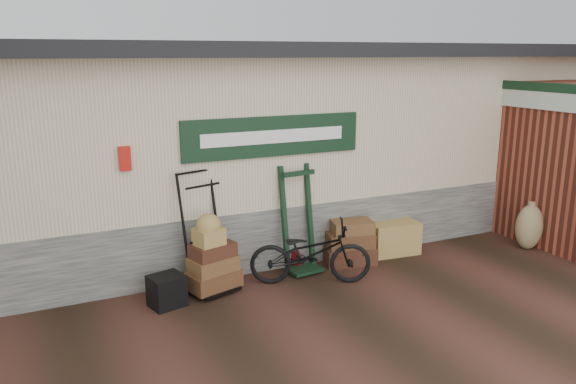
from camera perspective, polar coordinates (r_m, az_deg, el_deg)
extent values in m
plane|color=black|center=(7.54, 3.77, -10.00)|extent=(80.00, 80.00, 0.00)
cube|color=#4C4C47|center=(9.75, -4.02, -1.61)|extent=(14.00, 3.54, 0.90)
cube|color=tan|center=(9.46, -4.17, 7.18)|extent=(14.00, 3.50, 2.10)
cube|color=black|center=(9.25, -3.96, 14.18)|extent=(14.40, 4.10, 0.20)
cube|color=black|center=(7.71, -1.46, 5.68)|extent=(2.60, 0.06, 0.55)
cube|color=white|center=(7.68, -1.36, 5.65)|extent=(2.10, 0.01, 0.18)
cube|color=#BA140D|center=(7.18, -16.25, 3.29)|extent=(0.14, 0.10, 0.30)
cube|color=maroon|center=(10.97, 22.73, 3.64)|extent=(1.60, 4.50, 2.60)
cube|color=#194C2D|center=(9.58, 24.40, 8.48)|extent=(0.04, 2.40, 0.28)
cube|color=black|center=(9.56, 24.53, 9.67)|extent=(0.05, 2.50, 0.14)
cube|color=olive|center=(8.97, 10.53, -4.54)|extent=(0.81, 0.57, 0.50)
cube|color=black|center=(7.20, -12.22, -9.77)|extent=(0.48, 0.43, 0.40)
imported|color=black|center=(7.61, 2.30, -5.87)|extent=(1.17, 1.74, 0.96)
ellipsoid|color=olive|center=(9.73, 23.30, -3.28)|extent=(0.47, 0.40, 0.73)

